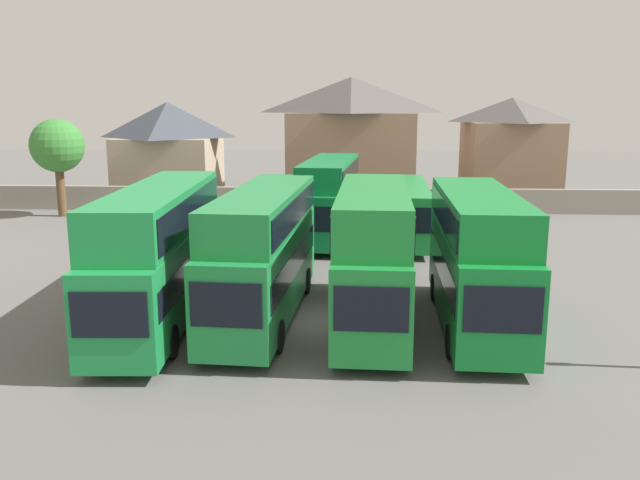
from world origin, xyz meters
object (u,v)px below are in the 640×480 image
object	(u,v)px
house_terrace_centre	(351,137)
bus_5	(273,207)
house_terrace_right	(510,148)
bus_3	(373,249)
bus_4	(477,252)
house_terrace_left	(169,149)
bus_6	(329,195)
tree_left_of_lot	(57,147)
bus_2	(264,247)
bus_7	(406,209)
bus_1	(160,247)

from	to	relation	value
house_terrace_centre	bus_5	bearing A→B (deg)	-104.40
house_terrace_centre	house_terrace_right	xyz separation A→B (m)	(13.30, -0.14, -0.88)
bus_3	bus_4	bearing A→B (deg)	90.83
bus_4	house_terrace_left	world-z (taller)	house_terrace_left
bus_6	tree_left_of_lot	distance (m)	20.81
bus_2	bus_4	world-z (taller)	bus_4
bus_7	bus_5	bearing A→B (deg)	-89.79
bus_4	bus_5	xyz separation A→B (m)	(-9.38, 15.33, -0.88)
bus_3	bus_6	world-z (taller)	bus_3
bus_2	bus_7	xyz separation A→B (m)	(6.39, 14.50, -0.84)
bus_4	house_terrace_right	size ratio (longest dim) A/B	1.22
house_terrace_left	house_terrace_centre	size ratio (longest dim) A/B	0.76
house_terrace_right	tree_left_of_lot	bearing A→B (deg)	-162.57
bus_4	bus_2	bearing A→B (deg)	-92.25
bus_4	bus_5	bearing A→B (deg)	-146.73
tree_left_of_lot	bus_6	bearing A→B (deg)	-19.70
bus_3	bus_4	distance (m)	3.76
bus_5	bus_4	bearing A→B (deg)	30.14
bus_3	house_terrace_centre	distance (m)	32.91
bus_1	bus_3	bearing A→B (deg)	87.05
bus_4	bus_6	distance (m)	16.25
house_terrace_centre	house_terrace_left	bearing A→B (deg)	-178.29
bus_2	house_terrace_right	size ratio (longest dim) A/B	1.34
bus_7	tree_left_of_lot	world-z (taller)	tree_left_of_lot
bus_6	bus_7	xyz separation A→B (m)	(4.54, -0.06, -0.78)
bus_5	house_terrace_centre	world-z (taller)	house_terrace_centre
tree_left_of_lot	bus_1	bearing A→B (deg)	-57.87
bus_2	house_terrace_centre	size ratio (longest dim) A/B	1.02
bus_7	house_terrace_left	world-z (taller)	house_terrace_left
house_terrace_right	house_terrace_centre	bearing A→B (deg)	179.38
bus_3	house_terrace_right	bearing A→B (deg)	161.21
bus_3	bus_2	bearing A→B (deg)	-95.33
bus_7	tree_left_of_lot	distance (m)	25.21
house_terrace_centre	tree_left_of_lot	world-z (taller)	house_terrace_centre
house_terrace_right	bus_3	bearing A→B (deg)	-110.45
tree_left_of_lot	house_terrace_right	bearing A→B (deg)	17.43
house_terrace_left	tree_left_of_lot	bearing A→B (deg)	-115.81
bus_4	house_terrace_centre	bearing A→B (deg)	-169.75
bus_1	bus_5	bearing A→B (deg)	168.66
bus_4	bus_1	bearing A→B (deg)	-88.40
bus_2	bus_7	bearing A→B (deg)	159.57
bus_6	house_terrace_left	xyz separation A→B (m)	(-14.49, 17.29, 1.43)
bus_1	bus_5	world-z (taller)	bus_1
bus_3	bus_7	bearing A→B (deg)	172.87
bus_3	house_terrace_right	xyz separation A→B (m)	(12.18, 32.66, 1.45)
bus_6	bus_7	distance (m)	4.60
bus_5	tree_left_of_lot	world-z (taller)	tree_left_of_lot
bus_6	tree_left_of_lot	bearing A→B (deg)	-104.83
bus_3	bus_5	distance (m)	16.30
bus_3	house_terrace_centre	xyz separation A→B (m)	(-1.12, 32.81, 2.33)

